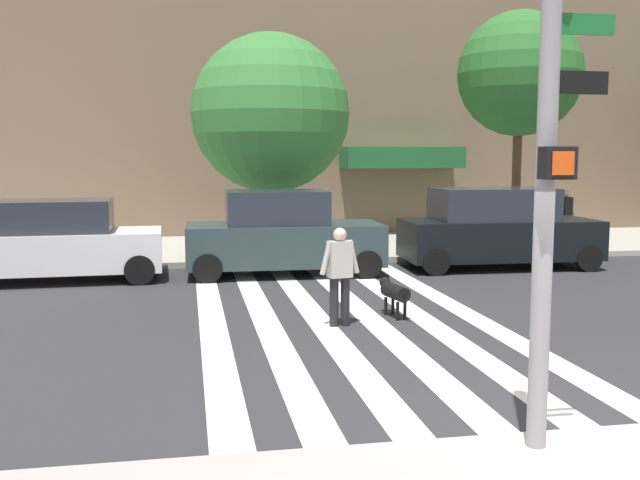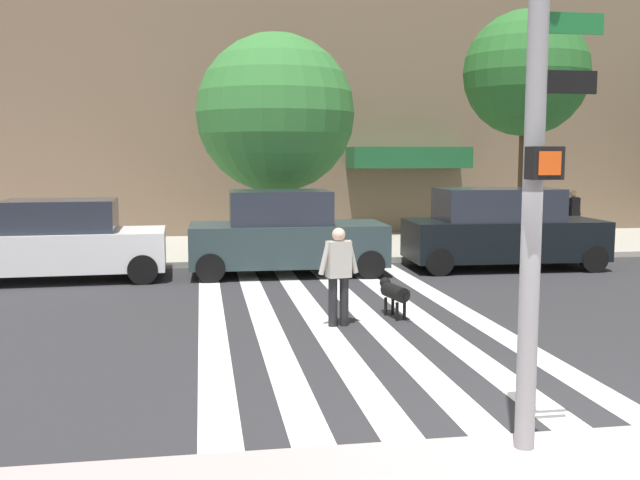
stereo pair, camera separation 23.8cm
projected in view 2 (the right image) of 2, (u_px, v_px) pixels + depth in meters
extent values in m
plane|color=#2B2B2D|center=(393.00, 314.00, 12.90)|extent=(160.00, 160.00, 0.00)
cube|color=#A9A396|center=(315.00, 247.00, 21.69)|extent=(80.00, 6.00, 0.15)
cube|color=silver|center=(212.00, 320.00, 12.38)|extent=(0.45, 11.36, 0.01)
cube|color=silver|center=(264.00, 318.00, 12.52)|extent=(0.45, 11.36, 0.01)
cube|color=silver|center=(315.00, 316.00, 12.67)|extent=(0.45, 11.36, 0.01)
cube|color=silver|center=(365.00, 314.00, 12.81)|extent=(0.45, 11.36, 0.01)
cube|color=silver|center=(414.00, 313.00, 12.96)|extent=(0.45, 11.36, 0.01)
cube|color=silver|center=(462.00, 311.00, 13.10)|extent=(0.45, 11.36, 0.01)
cube|color=#1F5E32|center=(408.00, 157.00, 24.30)|extent=(4.03, 1.60, 0.70)
cylinder|color=gray|center=(535.00, 128.00, 6.28)|extent=(0.18, 0.18, 5.80)
cube|color=black|center=(544.00, 163.00, 6.12)|extent=(0.28, 0.18, 0.28)
cube|color=#E54C14|center=(550.00, 163.00, 6.03)|extent=(0.20, 0.01, 0.20)
cube|color=#19662D|center=(571.00, 23.00, 6.23)|extent=(0.60, 0.03, 0.18)
cube|color=black|center=(567.00, 82.00, 6.28)|extent=(0.56, 0.03, 0.20)
cube|color=silver|center=(69.00, 250.00, 16.33)|extent=(4.33, 2.08, 0.87)
cube|color=#232833|center=(60.00, 216.00, 16.20)|extent=(2.49, 1.79, 0.71)
cylinder|color=black|center=(146.00, 258.00, 17.56)|extent=(0.67, 0.24, 0.66)
cylinder|color=black|center=(143.00, 269.00, 15.82)|extent=(0.67, 0.24, 0.66)
cylinder|color=black|center=(1.00, 262.00, 16.92)|extent=(0.67, 0.24, 0.66)
cube|color=#28383A|center=(288.00, 244.00, 17.13)|extent=(4.63, 2.08, 0.96)
cube|color=#232833|center=(280.00, 207.00, 17.00)|extent=(2.38, 1.79, 0.79)
cylinder|color=black|center=(355.00, 254.00, 18.32)|extent=(0.66, 0.24, 0.66)
cylinder|color=black|center=(370.00, 264.00, 16.53)|extent=(0.66, 0.24, 0.66)
cylinder|color=black|center=(211.00, 257.00, 17.82)|extent=(0.66, 0.24, 0.66)
cylinder|color=black|center=(211.00, 268.00, 16.03)|extent=(0.66, 0.24, 0.66)
cube|color=black|center=(504.00, 239.00, 18.01)|extent=(4.88, 2.08, 0.97)
cube|color=#232833|center=(497.00, 204.00, 17.88)|extent=(2.96, 1.79, 0.79)
cylinder|color=black|center=(560.00, 249.00, 19.18)|extent=(0.67, 0.24, 0.66)
cylinder|color=black|center=(594.00, 259.00, 17.44)|extent=(0.67, 0.24, 0.66)
cylinder|color=black|center=(419.00, 252.00, 18.67)|extent=(0.67, 0.24, 0.66)
cylinder|color=black|center=(439.00, 262.00, 16.93)|extent=(0.67, 0.24, 0.66)
cylinder|color=#4C3823|center=(276.00, 204.00, 20.05)|extent=(0.31, 0.31, 2.63)
sphere|color=#337533|center=(276.00, 113.00, 19.76)|extent=(4.34, 4.34, 4.34)
cylinder|color=#4C3823|center=(522.00, 179.00, 20.52)|extent=(0.26, 0.26, 3.99)
sphere|color=#286628|center=(526.00, 73.00, 20.17)|extent=(3.50, 3.50, 3.50)
cylinder|color=black|center=(333.00, 302.00, 11.89)|extent=(0.18, 0.18, 0.82)
cylinder|color=black|center=(344.00, 301.00, 11.96)|extent=(0.18, 0.18, 0.82)
cube|color=#B2ADA3|center=(339.00, 259.00, 11.84)|extent=(0.42, 0.31, 0.60)
cylinder|color=#B2ADA3|center=(325.00, 258.00, 11.76)|extent=(0.24, 0.13, 0.57)
cylinder|color=#B2ADA3|center=(352.00, 257.00, 11.92)|extent=(0.24, 0.13, 0.57)
sphere|color=beige|center=(339.00, 234.00, 11.80)|extent=(0.26, 0.26, 0.22)
cylinder|color=black|center=(395.00, 292.00, 12.53)|extent=(0.38, 0.69, 0.26)
sphere|color=black|center=(385.00, 283.00, 12.90)|extent=(0.23, 0.23, 0.20)
cylinder|color=black|center=(406.00, 294.00, 12.12)|extent=(0.08, 0.24, 0.16)
cylinder|color=black|center=(386.00, 306.00, 12.75)|extent=(0.07, 0.07, 0.32)
cylinder|color=black|center=(393.00, 306.00, 12.80)|extent=(0.07, 0.07, 0.32)
cylinder|color=black|center=(397.00, 312.00, 12.32)|extent=(0.07, 0.07, 0.32)
cylinder|color=black|center=(404.00, 311.00, 12.37)|extent=(0.07, 0.07, 0.32)
cylinder|color=#6B6051|center=(574.00, 231.00, 21.60)|extent=(0.20, 0.20, 0.82)
cylinder|color=#6B6051|center=(570.00, 232.00, 21.50)|extent=(0.20, 0.20, 0.82)
cube|color=black|center=(573.00, 208.00, 21.47)|extent=(0.44, 0.37, 0.60)
cylinder|color=black|center=(578.00, 206.00, 21.59)|extent=(0.24, 0.17, 0.57)
cylinder|color=black|center=(568.00, 207.00, 21.33)|extent=(0.24, 0.17, 0.57)
sphere|color=tan|center=(573.00, 194.00, 21.42)|extent=(0.29, 0.29, 0.22)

